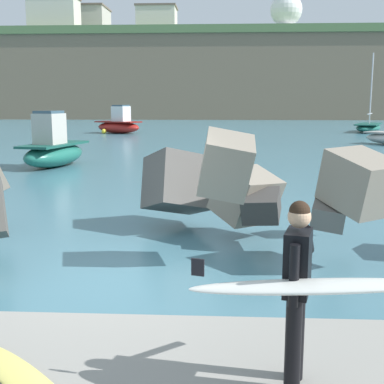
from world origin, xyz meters
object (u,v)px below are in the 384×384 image
Objects in this scene: station_building_west at (157,19)px; boat_mid_right at (53,149)px; boat_mid_centre at (368,127)px; mooring_buoy_inner at (104,131)px; station_building_central at (91,23)px; surfer_with_board at (299,284)px; boat_near_right at (119,124)px; radar_dome at (286,17)px; spare_surfboard at (24,380)px; station_building_east at (54,14)px.

boat_mid_right is at bearing -87.16° from station_building_west.
boat_mid_centre is at bearing 51.42° from boat_mid_right.
mooring_buoy_inner is 0.05× the size of station_building_central.
surfer_with_board is 0.29× the size of boat_mid_centre.
station_building_west reaches higher than boat_near_right.
radar_dome is 27.15m from station_building_west.
radar_dome reaches higher than station_building_west.
radar_dome is 1.32× the size of station_building_west.
spare_surfboard is at bearing -179.28° from surfer_with_board.
boat_mid_right is at bearing 107.24° from spare_surfboard.
surfer_with_board is 0.48× the size of boat_mid_right.
surfer_with_board is 0.26× the size of station_building_central.
station_building_east is at bearing 107.37° from spare_surfboard.
spare_surfboard is at bearing -72.76° from boat_mid_right.
surfer_with_board is at bearing -82.27° from station_building_west.
station_building_central is at bearing 69.58° from station_building_east.
boat_mid_centre is at bearing 70.50° from spare_surfboard.
boat_near_right is 0.66× the size of boat_mid_centre.
station_building_central reaches higher than station_building_west.
station_building_east reaches higher than mooring_buoy_inner.
mooring_buoy_inner is 64.22m from radar_dome.
station_building_central is (-13.46, 51.11, 16.71)m from mooring_buoy_inner.
mooring_buoy_inner is (-8.45, 40.58, -0.06)m from spare_surfboard.
boat_mid_centre is 0.82× the size of radar_dome.
mooring_buoy_inner is 47.64m from station_building_east.
boat_mid_centre is at bearing -51.42° from station_building_central.
surfer_with_board is 96.14m from station_building_central.
station_building_west reaches higher than surfer_with_board.
radar_dome reaches higher than boat_near_right.
radar_dome is at bearing 83.18° from surfer_with_board.
station_building_central reaches higher than boat_near_right.
boat_mid_right is 84.28m from radar_dome.
boat_mid_centre is 1.09× the size of station_building_west.
boat_mid_right is (1.71, -23.46, -0.02)m from boat_near_right.
mooring_buoy_inner is at bearing -67.41° from station_building_east.
mooring_buoy_inner is at bearing -75.24° from station_building_central.
radar_dome is at bearing 91.62° from boat_mid_centre.
radar_dome is at bearing 81.72° from spare_surfboard.
mooring_buoy_inner is at bearing 97.31° from boat_mid_right.
radar_dome is (14.24, 97.78, 18.31)m from spare_surfboard.
boat_mid_right reaches higher than spare_surfboard.
station_building_east is (-18.36, 40.52, 16.09)m from boat_near_right.
surfer_with_board is at bearing -74.82° from mooring_buoy_inner.
mooring_buoy_inner is at bearing 101.76° from spare_surfboard.
surfer_with_board is 46.37m from boat_mid_centre.
surfer_with_board is 0.32× the size of station_building_west.
spare_surfboard is 3.86× the size of mooring_buoy_inner.
mooring_buoy_inner is 0.07× the size of station_building_west.
station_building_central is at bearing 104.76° from mooring_buoy_inner.
station_building_east reaches higher than station_building_west.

